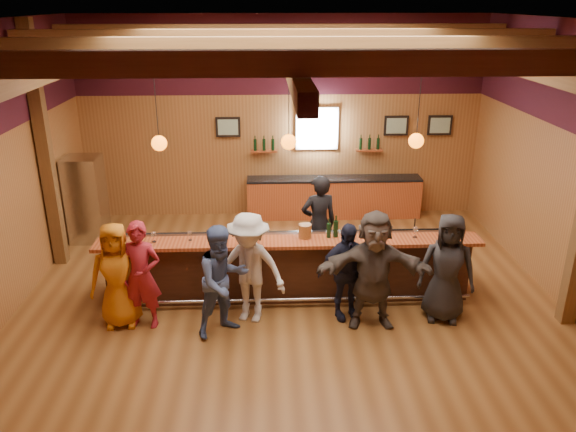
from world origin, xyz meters
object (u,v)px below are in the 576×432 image
at_px(stainless_fridge, 86,199).
at_px(customer_brown, 374,270).
at_px(bar_counter, 289,264).
at_px(ice_bucket, 305,231).
at_px(customer_denim, 223,281).
at_px(customer_white, 249,268).
at_px(customer_orange, 117,275).
at_px(customer_navy, 346,271).
at_px(bottle_a, 336,228).
at_px(customer_dark, 447,268).
at_px(bartender, 319,223).
at_px(customer_redvest, 141,275).
at_px(back_bar_cabinet, 334,197).

relative_size(stainless_fridge, customer_brown, 0.95).
relative_size(bar_counter, ice_bucket, 27.36).
xyz_separation_m(customer_denim, customer_white, (0.38, 0.35, 0.03)).
relative_size(customer_orange, customer_navy, 1.05).
xyz_separation_m(customer_white, bottle_a, (1.41, 0.69, 0.36)).
bearing_deg(customer_dark, bartender, 147.66).
bearing_deg(customer_redvest, customer_denim, -2.46).
bearing_deg(ice_bucket, customer_white, -143.26).
xyz_separation_m(stainless_fridge, customer_orange, (1.45, -3.39, -0.06)).
bearing_deg(bartender, customer_brown, 96.77).
relative_size(customer_white, customer_brown, 0.95).
height_order(customer_navy, bottle_a, customer_navy).
xyz_separation_m(customer_brown, bartender, (-0.65, 1.97, -0.02)).
distance_m(stainless_fridge, ice_bucket, 5.13).
xyz_separation_m(customer_dark, bottle_a, (-1.65, 0.77, 0.37)).
bearing_deg(ice_bucket, customer_brown, -42.32).
bearing_deg(customer_white, customer_dark, 16.35).
relative_size(customer_dark, bottle_a, 4.75).
bearing_deg(customer_denim, customer_dark, -28.37).
xyz_separation_m(customer_redvest, bartender, (2.87, 1.85, 0.06)).
height_order(customer_redvest, ice_bucket, customer_redvest).
distance_m(customer_dark, bartender, 2.59).
distance_m(customer_navy, customer_brown, 0.47).
bearing_deg(customer_denim, bartender, 19.61).
relative_size(customer_redvest, ice_bucket, 7.47).
bearing_deg(bar_counter, customer_orange, -160.52).
height_order(back_bar_cabinet, customer_denim, customer_denim).
height_order(customer_orange, customer_denim, customer_denim).
relative_size(customer_navy, bartender, 0.87).
height_order(bar_counter, customer_redvest, customer_redvest).
xyz_separation_m(back_bar_cabinet, stainless_fridge, (-5.30, -1.12, 0.42)).
bearing_deg(customer_navy, customer_orange, 165.80).
distance_m(back_bar_cabinet, customer_denim, 5.32).
bearing_deg(customer_orange, bar_counter, 14.86).
relative_size(back_bar_cabinet, customer_orange, 2.37).
height_order(customer_redvest, bartender, bartender).
height_order(customer_orange, ice_bucket, customer_orange).
relative_size(customer_navy, customer_dark, 0.91).
height_order(customer_redvest, customer_navy, customer_redvest).
height_order(bartender, ice_bucket, bartender).
height_order(customer_navy, customer_brown, customer_brown).
bearing_deg(customer_dark, customer_brown, -160.55).
distance_m(customer_redvest, customer_white, 1.64).
relative_size(bar_counter, customer_redvest, 3.66).
xyz_separation_m(customer_navy, ice_bucket, (-0.60, 0.65, 0.42)).
xyz_separation_m(customer_navy, bottle_a, (-0.10, 0.66, 0.45)).
bearing_deg(customer_navy, customer_white, 165.54).
bearing_deg(back_bar_cabinet, bottle_a, -96.47).
height_order(customer_orange, customer_dark, customer_dark).
xyz_separation_m(bartender, bottle_a, (0.18, -1.07, 0.34)).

